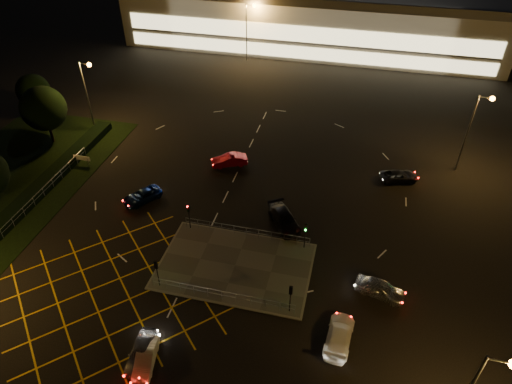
% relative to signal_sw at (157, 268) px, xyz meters
% --- Properties ---
extents(ground, '(180.00, 180.00, 0.00)m').
position_rel_signal_sw_xyz_m(ground, '(4.00, 5.99, -2.37)').
color(ground, black).
rests_on(ground, ground).
extents(pedestrian_island, '(14.00, 9.00, 0.12)m').
position_rel_signal_sw_xyz_m(pedestrian_island, '(6.00, 3.99, -2.31)').
color(pedestrian_island, '#4C4944').
rests_on(pedestrian_island, ground).
extents(grass_verge, '(18.00, 30.00, 0.08)m').
position_rel_signal_sw_xyz_m(grass_verge, '(-24.00, 11.99, -2.33)').
color(grass_verge, black).
rests_on(grass_verge, ground).
extents(hedge, '(2.00, 26.00, 1.00)m').
position_rel_signal_sw_xyz_m(hedge, '(-19.00, 11.99, -1.87)').
color(hedge, black).
rests_on(hedge, ground).
extents(supermarket, '(72.00, 26.50, 10.50)m').
position_rel_signal_sw_xyz_m(supermarket, '(4.00, 67.95, 2.95)').
color(supermarket, beige).
rests_on(supermarket, ground).
extents(streetlight_nw, '(1.78, 0.56, 10.03)m').
position_rel_signal_sw_xyz_m(streetlight_nw, '(-19.56, 23.99, 4.20)').
color(streetlight_nw, slate).
rests_on(streetlight_nw, ground).
extents(streetlight_ne, '(1.78, 0.56, 10.03)m').
position_rel_signal_sw_xyz_m(streetlight_ne, '(28.44, 25.99, 4.20)').
color(streetlight_ne, slate).
rests_on(streetlight_ne, ground).
extents(streetlight_far_left, '(1.78, 0.56, 10.03)m').
position_rel_signal_sw_xyz_m(streetlight_far_left, '(-5.56, 53.99, 4.20)').
color(streetlight_far_left, slate).
rests_on(streetlight_far_left, ground).
extents(streetlight_far_right, '(1.78, 0.56, 10.03)m').
position_rel_signal_sw_xyz_m(streetlight_far_right, '(34.44, 55.99, 4.20)').
color(streetlight_far_right, slate).
rests_on(streetlight_far_right, ground).
extents(signal_sw, '(0.28, 0.30, 3.15)m').
position_rel_signal_sw_xyz_m(signal_sw, '(0.00, 0.00, 0.00)').
color(signal_sw, black).
rests_on(signal_sw, pedestrian_island).
extents(signal_se, '(0.28, 0.30, 3.15)m').
position_rel_signal_sw_xyz_m(signal_se, '(12.00, 0.00, 0.00)').
color(signal_se, black).
rests_on(signal_se, pedestrian_island).
extents(signal_nw, '(0.28, 0.30, 3.15)m').
position_rel_signal_sw_xyz_m(signal_nw, '(0.00, 7.99, 0.00)').
color(signal_nw, black).
rests_on(signal_nw, pedestrian_island).
extents(signal_ne, '(0.28, 0.30, 3.15)m').
position_rel_signal_sw_xyz_m(signal_ne, '(12.00, 7.99, 0.00)').
color(signal_ne, black).
rests_on(signal_ne, pedestrian_island).
extents(tree_c, '(5.76, 5.76, 7.84)m').
position_rel_signal_sw_xyz_m(tree_c, '(-24.00, 19.99, 2.59)').
color(tree_c, black).
rests_on(tree_c, ground).
extents(tree_d, '(4.68, 4.68, 6.37)m').
position_rel_signal_sw_xyz_m(tree_d, '(-30.00, 25.99, 1.65)').
color(tree_d, black).
rests_on(tree_d, ground).
extents(car_near_silver, '(2.09, 4.38, 1.44)m').
position_rel_signal_sw_xyz_m(car_near_silver, '(1.57, -7.08, -1.65)').
color(car_near_silver, '#B8BAC0').
rests_on(car_near_silver, ground).
extents(car_queue_white, '(2.06, 4.04, 1.27)m').
position_rel_signal_sw_xyz_m(car_queue_white, '(2.10, -7.44, -1.73)').
color(car_queue_white, white).
rests_on(car_queue_white, ground).
extents(car_left_blue, '(4.20, 4.81, 1.23)m').
position_rel_signal_sw_xyz_m(car_left_blue, '(-6.88, 11.20, -1.75)').
color(car_left_blue, '#0D1F52').
rests_on(car_left_blue, ground).
extents(car_far_dkgrey, '(4.68, 5.54, 1.52)m').
position_rel_signal_sw_xyz_m(car_far_dkgrey, '(9.39, 10.99, -1.61)').
color(car_far_dkgrey, black).
rests_on(car_far_dkgrey, ground).
extents(car_right_silver, '(4.73, 2.81, 1.51)m').
position_rel_signal_sw_xyz_m(car_right_silver, '(19.45, 3.81, -1.61)').
color(car_right_silver, '#A6A9AD').
rests_on(car_right_silver, ground).
extents(car_circ_red, '(4.67, 3.26, 1.46)m').
position_rel_signal_sw_xyz_m(car_circ_red, '(0.63, 20.30, -1.64)').
color(car_circ_red, maroon).
rests_on(car_circ_red, ground).
extents(car_east_grey, '(4.86, 3.29, 1.24)m').
position_rel_signal_sw_xyz_m(car_east_grey, '(21.15, 22.03, -1.75)').
color(car_east_grey, black).
rests_on(car_east_grey, ground).
extents(car_approach_white, '(2.42, 5.07, 1.43)m').
position_rel_signal_sw_xyz_m(car_approach_white, '(16.40, -1.87, -1.65)').
color(car_approach_white, white).
rests_on(car_approach_white, ground).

